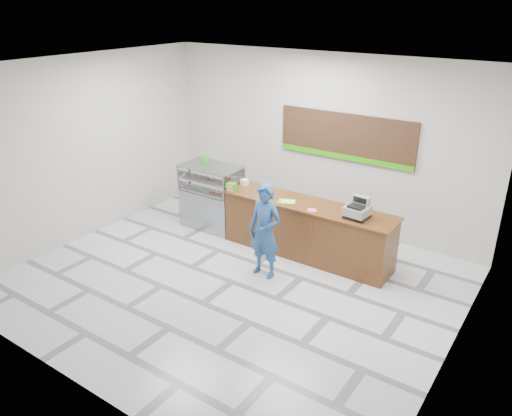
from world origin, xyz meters
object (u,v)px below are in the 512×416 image
Objects in this scene: display_case at (212,196)px; cash_register at (358,210)px; serving_tray at (287,202)px; sales_counter at (307,230)px; customer at (265,231)px.

cash_register is (3.19, -0.06, 0.48)m from display_case.
display_case is at bearing -174.94° from cash_register.
serving_tray is (1.87, -0.14, 0.36)m from display_case.
customer is at bearing -103.65° from sales_counter.
customer is (-1.22, -0.96, -0.34)m from cash_register.
customer is at bearing -27.22° from display_case.
serving_tray is (-1.32, -0.09, -0.12)m from cash_register.
serving_tray is (-0.35, -0.15, 0.52)m from sales_counter.
sales_counter is at bearing 1.47° from serving_tray.
serving_tray is at bearing -157.25° from sales_counter.
serving_tray reaches higher than sales_counter.
sales_counter is 7.68× the size of cash_register.
display_case is 2.22m from customer.
serving_tray is at bearing -4.42° from display_case.
customer is (1.97, -1.02, 0.15)m from display_case.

